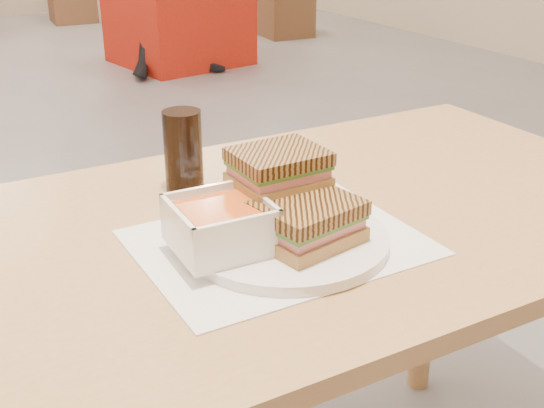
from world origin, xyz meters
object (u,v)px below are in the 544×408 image
panini_lower (307,221)px  bg_chair_1l (135,30)px  cola_glass (183,151)px  main_table (306,277)px  bg_table_1 (178,13)px  bg_chair_1r (285,10)px  soup_bowl (220,227)px  plate (286,239)px

panini_lower → bg_chair_1l: bearing=72.9°
cola_glass → bg_chair_1l: bearing=71.2°
main_table → bg_table_1: bearing=69.4°
cola_glass → bg_chair_1r: 5.31m
bg_table_1 → bg_chair_1r: bearing=21.8°
soup_bowl → bg_chair_1l: (1.51, 4.51, -0.59)m
soup_bowl → bg_chair_1r: size_ratio=0.29×
plate → bg_chair_1r: bearing=58.5°
bg_chair_1r → plate: bearing=-121.5°
soup_bowl → bg_chair_1r: bearing=57.6°
main_table → bg_table_1: (1.54, 4.10, -0.27)m
panini_lower → cola_glass: 0.29m
plate → bg_chair_1l: 4.77m
soup_bowl → panini_lower: size_ratio=0.88×
bg_table_1 → bg_chair_1r: 1.33m
soup_bowl → panini_lower: soup_bowl is taller
soup_bowl → cola_glass: 0.25m
main_table → soup_bowl: 0.25m
cola_glass → bg_chair_1l: (1.45, 4.27, -0.61)m
plate → bg_chair_1l: plate is taller
plate → soup_bowl: (-0.09, 0.01, 0.04)m
main_table → bg_chair_1l: bearing=73.4°
panini_lower → bg_chair_1l: 4.80m
bg_table_1 → bg_chair_1r: (1.23, 0.49, -0.14)m
main_table → panini_lower: size_ratio=8.23×
plate → bg_table_1: plate is taller
main_table → bg_chair_1r: (2.77, 4.59, -0.41)m
cola_glass → bg_table_1: bearing=67.0°
cola_glass → bg_chair_1r: (2.90, 4.41, -0.59)m
plate → soup_bowl: soup_bowl is taller
plate → soup_bowl: bearing=172.0°
soup_bowl → plate: bearing=-8.0°
bg_chair_1l → bg_chair_1r: bg_chair_1r is taller
cola_glass → panini_lower: bearing=-79.4°
plate → bg_chair_1r: size_ratio=0.63×
soup_bowl → main_table: bearing=19.4°
main_table → panini_lower: panini_lower is taller
plate → cola_glass: (-0.04, 0.26, 0.06)m
main_table → cola_glass: bearing=124.8°
bg_table_1 → bg_chair_1l: (-0.21, 0.35, -0.16)m
main_table → bg_chair_1l: (1.33, 4.45, -0.43)m
cola_glass → bg_chair_1r: bearing=56.7°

